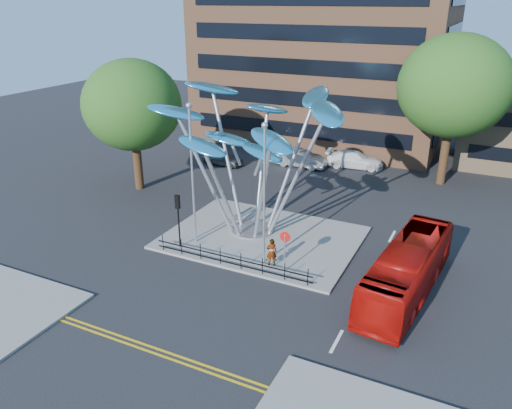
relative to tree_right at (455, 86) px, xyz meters
The scene contains 17 objects.
ground 24.75m from the tree_right, 109.98° to the right, with size 120.00×120.00×0.00m, color black.
traffic_island 20.01m from the tree_right, 119.36° to the right, with size 12.00×9.00×0.15m, color slate.
double_yellow_near 30.21m from the tree_right, 105.95° to the right, with size 40.00×0.12×0.01m, color gold.
double_yellow_far 30.49m from the tree_right, 105.78° to the right, with size 40.00×0.12×0.01m, color gold.
tree_right is the anchor object (origin of this frame).
tree_left 25.09m from the tree_right, 151.39° to the right, with size 7.60×7.60×10.32m.
leaf_sculpture 18.37m from the tree_right, 123.31° to the right, with size 12.72×9.54×9.51m.
street_lamp_left 22.49m from the tree_right, 124.05° to the right, with size 0.36×0.36×8.80m.
street_lamp_right 20.64m from the tree_right, 111.54° to the right, with size 0.36×0.36×8.30m.
traffic_light_island 24.06m from the tree_right, 123.69° to the right, with size 0.28×0.18×3.42m.
no_entry_sign_island 21.31m from the tree_right, 107.12° to the right, with size 0.60×0.10×2.45m.
pedestrian_railing_front 23.43m from the tree_right, 113.91° to the right, with size 10.00×0.06×1.00m.
red_bus 19.73m from the tree_right, 88.46° to the right, with size 2.35×10.04×2.80m, color #A40C07.
pedestrian 21.54m from the tree_right, 109.96° to the right, with size 0.61×0.40×1.68m, color gray.
parked_car_left 20.64m from the tree_right, 169.12° to the right, with size 1.60×3.97×1.35m, color #414448.
parked_car_mid 14.21m from the tree_right, behind, with size 1.65×4.74×1.56m, color #9A9DA2.
parked_car_right 10.64m from the tree_right, behind, with size 2.10×5.16×1.50m, color white.
Camera 1 is at (11.30, -20.26, 14.43)m, focal length 35.00 mm.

